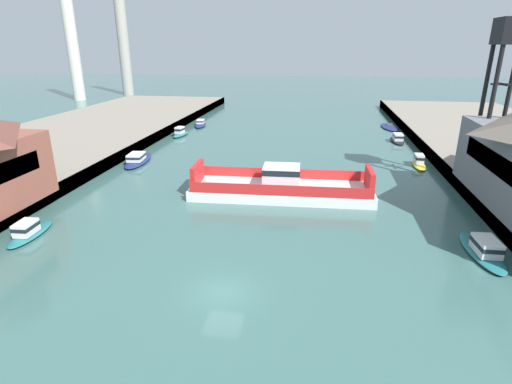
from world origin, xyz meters
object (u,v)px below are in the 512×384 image
at_px(moored_boat_far_left, 419,162).
at_px(smokestack_distant_a, 122,34).
at_px(crane_tower, 509,57).
at_px(smokestack_distant_b, 70,27).
at_px(moored_boat_near_right, 484,249).
at_px(moored_boat_mid_left, 28,231).
at_px(moored_boat_mid_right, 137,159).
at_px(chain_ferry, 281,187).
at_px(moored_boat_far_right, 200,124).
at_px(moored_boat_upstream_b, 398,139).
at_px(moored_boat_near_left, 389,127).
at_px(moored_boat_upstream_a, 180,133).

bearing_deg(moored_boat_far_left, smokestack_distant_a, 136.32).
xyz_separation_m(crane_tower, smokestack_distant_a, (-80.83, 80.90, 4.48)).
xyz_separation_m(crane_tower, smokestack_distant_b, (-88.90, 65.84, 5.98)).
height_order(moored_boat_near_right, crane_tower, crane_tower).
xyz_separation_m(moored_boat_near_right, crane_tower, (5.51, 16.35, 13.50)).
bearing_deg(moored_boat_mid_left, moored_boat_mid_right, 91.81).
distance_m(chain_ferry, smokestack_distant_a, 106.11).
xyz_separation_m(moored_boat_far_right, smokestack_distant_b, (-46.91, 34.39, 19.59)).
height_order(moored_boat_upstream_b, crane_tower, crane_tower).
bearing_deg(crane_tower, moored_boat_far_right, 143.17).
relative_size(moored_boat_upstream_b, crane_tower, 0.39).
xyz_separation_m(moored_boat_mid_right, moored_boat_upstream_b, (37.37, 18.93, 0.03)).
xyz_separation_m(moored_boat_near_left, moored_boat_mid_left, (-37.17, -54.28, 0.35)).
height_order(moored_boat_near_left, smokestack_distant_a, smokestack_distant_a).
relative_size(moored_boat_near_left, moored_boat_far_right, 1.34).
relative_size(moored_boat_far_left, moored_boat_upstream_a, 1.02).
bearing_deg(moored_boat_near_right, smokestack_distant_a, 127.76).
bearing_deg(moored_boat_far_left, moored_boat_upstream_b, 91.58).
relative_size(chain_ferry, moored_boat_near_right, 2.70).
relative_size(chain_ferry, moored_boat_mid_left, 3.39).
distance_m(chain_ferry, moored_boat_upstream_a, 34.44).
distance_m(moored_boat_near_left, moored_boat_upstream_a, 40.24).
xyz_separation_m(moored_boat_upstream_a, smokestack_distant_b, (-46.08, 44.05, 19.43)).
height_order(moored_boat_mid_left, smokestack_distant_b, smokestack_distant_b).
distance_m(moored_boat_near_left, moored_boat_near_right, 51.76).
bearing_deg(smokestack_distant_a, chain_ferry, -55.88).
bearing_deg(smokestack_distant_b, chain_ferry, -46.99).
xyz_separation_m(moored_boat_near_left, moored_boat_mid_right, (-37.90, -31.35, 0.33)).
height_order(moored_boat_mid_left, moored_boat_upstream_a, moored_boat_upstream_a).
xyz_separation_m(moored_boat_mid_left, moored_boat_upstream_b, (36.65, 41.86, 0.01)).
distance_m(moored_boat_mid_right, moored_boat_upstream_a, 17.72).
distance_m(smokestack_distant_a, smokestack_distant_b, 17.15).
xyz_separation_m(smokestack_distant_a, smokestack_distant_b, (-8.07, -15.06, 1.50)).
bearing_deg(moored_boat_upstream_a, smokestack_distant_b, 136.29).
relative_size(moored_boat_near_right, crane_tower, 0.44).
bearing_deg(moored_boat_far_right, moored_boat_upstream_b, -13.04).
bearing_deg(moored_boat_upstream_a, smokestack_distant_a, 122.74).
xyz_separation_m(moored_boat_upstream_a, crane_tower, (42.82, -21.78, 13.45)).
xyz_separation_m(moored_boat_near_left, moored_boat_far_right, (-37.03, -3.96, 0.27)).
relative_size(moored_boat_near_right, smokestack_distant_a, 0.20).
bearing_deg(crane_tower, moored_boat_near_left, 97.96).
relative_size(moored_boat_mid_right, smokestack_distant_a, 0.24).
height_order(moored_boat_far_right, smokestack_distant_a, smokestack_distant_a).
xyz_separation_m(chain_ferry, moored_boat_far_left, (17.04, 14.31, -0.45)).
bearing_deg(moored_boat_far_left, moored_boat_near_left, 89.73).
distance_m(moored_boat_upstream_b, smokestack_distant_b, 95.79).
bearing_deg(moored_boat_mid_right, smokestack_distant_b, 126.70).
xyz_separation_m(moored_boat_near_left, moored_boat_near_right, (-0.56, -51.76, 0.38)).
height_order(moored_boat_upstream_b, smokestack_distant_b, smokestack_distant_b).
distance_m(moored_boat_near_left, moored_boat_mid_left, 65.79).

